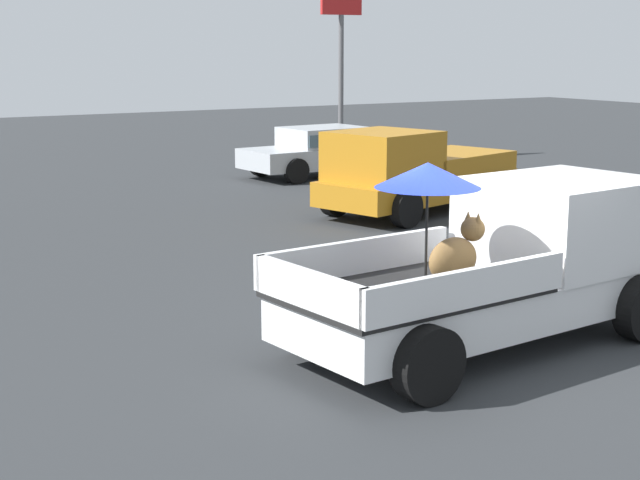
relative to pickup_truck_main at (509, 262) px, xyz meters
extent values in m
plane|color=#2D3033|center=(-0.46, -0.05, -0.97)|extent=(80.00, 80.00, 0.00)
cylinder|color=black|center=(1.19, 1.10, -0.57)|extent=(0.82, 0.35, 0.80)
cylinder|color=black|center=(-2.29, 0.76, -0.57)|extent=(0.82, 0.35, 0.80)
cylinder|color=black|center=(-2.10, -1.19, -0.57)|extent=(0.82, 0.35, 0.80)
cube|color=white|center=(-0.46, -0.05, -0.40)|extent=(5.15, 2.27, 0.50)
cube|color=white|center=(0.94, 0.09, 0.39)|extent=(2.27, 2.05, 1.08)
cube|color=#4C606B|center=(1.93, 0.18, 0.59)|extent=(0.22, 1.72, 0.64)
cube|color=black|center=(-1.60, -0.16, -0.12)|extent=(2.96, 2.10, 0.06)
cube|color=white|center=(-1.69, 0.76, 0.11)|extent=(2.80, 0.37, 0.40)
cube|color=white|center=(-1.51, -1.07, 0.11)|extent=(2.80, 0.37, 0.40)
cube|color=white|center=(-2.94, -0.28, 0.11)|extent=(0.27, 1.84, 0.40)
ellipsoid|color=olive|center=(-1.00, -0.17, 0.17)|extent=(0.71, 0.38, 0.52)
sphere|color=olive|center=(-0.70, -0.14, 0.49)|extent=(0.31, 0.31, 0.28)
cone|color=olive|center=(-0.71, -0.06, 0.63)|extent=(0.10, 0.10, 0.12)
cone|color=olive|center=(-0.69, -0.22, 0.63)|extent=(0.10, 0.10, 0.12)
cylinder|color=black|center=(-1.28, -0.05, 0.48)|extent=(0.03, 0.03, 1.13)
cone|color=#1E33B7|center=(-1.28, -0.05, 1.14)|extent=(1.29, 1.29, 0.28)
cylinder|color=black|center=(3.22, 6.50, -0.59)|extent=(0.80, 0.45, 0.76)
cylinder|color=black|center=(2.73, 8.34, -0.59)|extent=(0.80, 0.45, 0.76)
cylinder|color=black|center=(6.31, 7.33, -0.59)|extent=(0.80, 0.45, 0.76)
cylinder|color=black|center=(5.82, 9.16, -0.59)|extent=(0.80, 0.45, 0.76)
cube|color=#B27219|center=(4.52, 7.83, -0.42)|extent=(5.10, 2.97, 0.50)
cube|color=#B27219|center=(3.36, 7.52, 0.33)|extent=(2.30, 2.23, 1.00)
cube|color=#B27219|center=(5.49, 8.09, 0.03)|extent=(3.07, 2.43, 0.40)
cylinder|color=black|center=(4.36, 12.84, -0.64)|extent=(0.67, 0.27, 0.66)
cylinder|color=black|center=(4.24, 14.59, -0.64)|extent=(0.67, 0.27, 0.66)
cylinder|color=black|center=(7.06, 13.02, -0.64)|extent=(0.67, 0.27, 0.66)
cylinder|color=black|center=(6.93, 14.78, -0.64)|extent=(0.67, 0.27, 0.66)
cube|color=#ADB2B7|center=(5.65, 13.81, -0.42)|extent=(4.41, 2.05, 0.52)
cube|color=#ADB2B7|center=(5.75, 13.81, 0.08)|extent=(2.21, 1.74, 0.56)
cube|color=#4C606B|center=(5.75, 13.81, 0.08)|extent=(2.15, 1.82, 0.32)
cylinder|color=#59595B|center=(8.13, 16.70, 1.23)|extent=(0.16, 0.16, 4.40)
camera|label=1|loc=(-7.71, -8.43, 2.56)|focal=53.82mm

